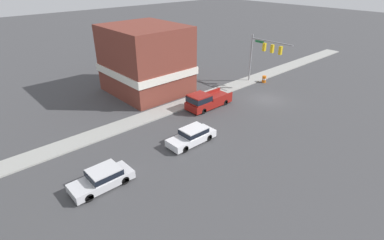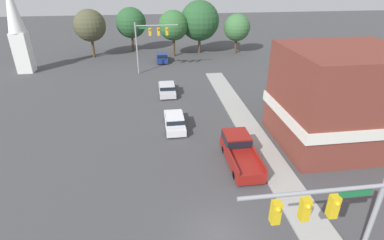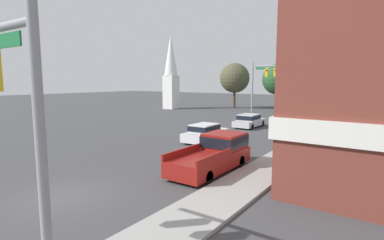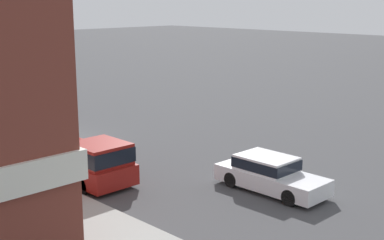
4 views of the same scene
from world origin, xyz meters
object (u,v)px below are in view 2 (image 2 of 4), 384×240
Objects in this scene: pickup_truck_parked at (239,150)px; car_lead at (175,121)px; car_second_ahead at (167,88)px; car_distant at (162,57)px.

car_lead is at bearing 126.85° from pickup_truck_parked.
car_lead reaches higher than car_second_ahead.
pickup_truck_parked is at bearing -80.90° from car_distant.
pickup_truck_parked reaches higher than car_second_ahead.
pickup_truck_parked reaches higher than car_distant.
car_second_ahead is (-0.05, -14.95, -0.03)m from car_distant.
car_lead is at bearing -88.72° from car_second_ahead.
pickup_truck_parked is (4.86, -30.31, 0.17)m from car_distant.
car_lead is 1.12× the size of car_distant.
car_second_ahead is at bearing 107.72° from pickup_truck_parked.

